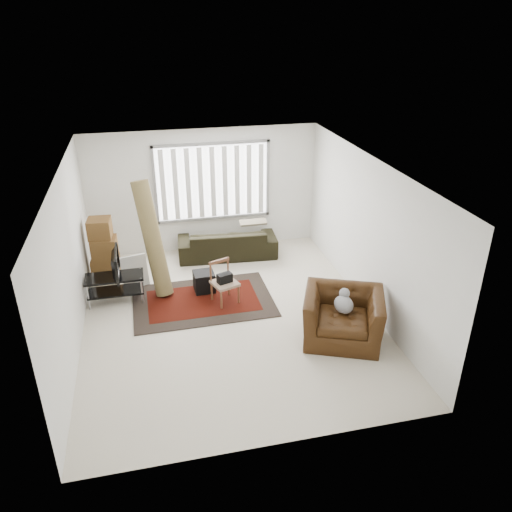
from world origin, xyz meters
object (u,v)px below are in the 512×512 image
at_px(moving_boxes, 104,252).
at_px(side_chair, 224,281).
at_px(sofa, 227,239).
at_px(armchair, 343,313).
at_px(tv_stand, 115,283).

xyz_separation_m(moving_boxes, side_chair, (2.15, -1.42, -0.16)).
xyz_separation_m(sofa, armchair, (1.28, -3.49, 0.06)).
xyz_separation_m(tv_stand, side_chair, (1.95, -0.49, 0.07)).
height_order(tv_stand, moving_boxes, moving_boxes).
height_order(tv_stand, side_chair, side_chair).
relative_size(tv_stand, side_chair, 1.31).
bearing_deg(side_chair, tv_stand, 146.40).
relative_size(tv_stand, armchair, 0.66).
bearing_deg(moving_boxes, side_chair, -33.33).
xyz_separation_m(moving_boxes, sofa, (2.55, 0.52, -0.19)).
bearing_deg(moving_boxes, armchair, -37.82).
xyz_separation_m(tv_stand, sofa, (2.35, 1.45, 0.03)).
bearing_deg(armchair, moving_boxes, 164.86).
distance_m(tv_stand, sofa, 2.76).
bearing_deg(side_chair, sofa, 58.71).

